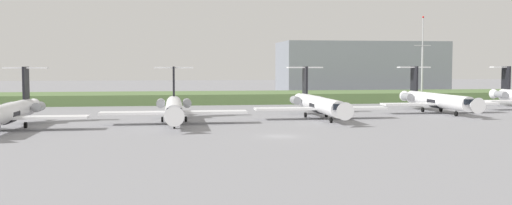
{
  "coord_description": "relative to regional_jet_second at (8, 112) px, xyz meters",
  "views": [
    {
      "loc": [
        -13.74,
        -72.84,
        9.25
      ],
      "look_at": [
        0.0,
        21.79,
        3.0
      ],
      "focal_mm": 40.27,
      "sensor_mm": 36.0,
      "label": 1
    }
  ],
  "objects": [
    {
      "name": "regional_jet_fifth",
      "position": [
        74.0,
        19.0,
        0.0
      ],
      "size": [
        22.81,
        31.0,
        9.0
      ],
      "color": "white",
      "rests_on": "ground"
    },
    {
      "name": "grass_berm",
      "position": [
        37.11,
        55.67,
        -1.32
      ],
      "size": [
        320.0,
        20.0,
        2.44
      ],
      "primitive_type": "cube",
      "color": "#597542",
      "rests_on": "ground"
    },
    {
      "name": "antenna_mast",
      "position": [
        88.11,
        56.65,
        6.61
      ],
      "size": [
        4.4,
        0.5,
        21.99
      ],
      "color": "#B2B2B7",
      "rests_on": "ground"
    },
    {
      "name": "regional_jet_second",
      "position": [
        0.0,
        0.0,
        0.0
      ],
      "size": [
        22.81,
        31.0,
        9.0
      ],
      "color": "white",
      "rests_on": "ground"
    },
    {
      "name": "regional_jet_fourth",
      "position": [
        48.43,
        10.86,
        0.0
      ],
      "size": [
        22.81,
        31.0,
        9.0
      ],
      "color": "white",
      "rests_on": "ground"
    },
    {
      "name": "ground_plane",
      "position": [
        37.11,
        16.87,
        -2.54
      ],
      "size": [
        500.0,
        500.0,
        0.0
      ],
      "primitive_type": "plane",
      "color": "gray"
    },
    {
      "name": "regional_jet_third",
      "position": [
        23.53,
        5.9,
        0.0
      ],
      "size": [
        22.81,
        31.0,
        9.0
      ],
      "color": "white",
      "rests_on": "ground"
    },
    {
      "name": "distant_hangar",
      "position": [
        80.5,
        84.25,
        5.59
      ],
      "size": [
        49.13,
        21.68,
        16.26
      ],
      "primitive_type": "cube",
      "color": "gray",
      "rests_on": "ground"
    }
  ]
}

